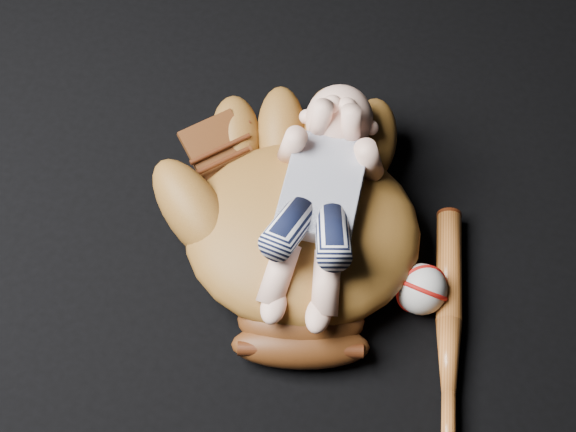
{
  "coord_description": "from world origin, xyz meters",
  "views": [
    {
      "loc": [
        0.17,
        -0.67,
        1.24
      ],
      "look_at": [
        -0.02,
        0.03,
        0.09
      ],
      "focal_mm": 55.0,
      "sensor_mm": 36.0,
      "label": 1
    }
  ],
  "objects_px": {
    "newborn_baby": "(319,203)",
    "baseball_glove": "(303,225)",
    "baseball_bat": "(449,336)",
    "baseball": "(421,289)"
  },
  "relations": [
    {
      "from": "newborn_baby",
      "to": "baseball",
      "type": "height_order",
      "value": "newborn_baby"
    },
    {
      "from": "newborn_baby",
      "to": "baseball_bat",
      "type": "height_order",
      "value": "newborn_baby"
    },
    {
      "from": "baseball_glove",
      "to": "newborn_baby",
      "type": "distance_m",
      "value": 0.06
    },
    {
      "from": "newborn_baby",
      "to": "baseball_bat",
      "type": "relative_size",
      "value": 0.94
    },
    {
      "from": "newborn_baby",
      "to": "baseball_bat",
      "type": "distance_m",
      "value": 0.28
    },
    {
      "from": "baseball_bat",
      "to": "baseball",
      "type": "relative_size",
      "value": 5.42
    },
    {
      "from": "newborn_baby",
      "to": "baseball",
      "type": "xyz_separation_m",
      "value": [
        0.18,
        -0.05,
        -0.1
      ]
    },
    {
      "from": "baseball_bat",
      "to": "baseball",
      "type": "xyz_separation_m",
      "value": [
        -0.06,
        0.06,
        0.02
      ]
    },
    {
      "from": "baseball_bat",
      "to": "baseball",
      "type": "bearing_deg",
      "value": 134.44
    },
    {
      "from": "newborn_baby",
      "to": "baseball_glove",
      "type": "bearing_deg",
      "value": -161.96
    }
  ]
}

